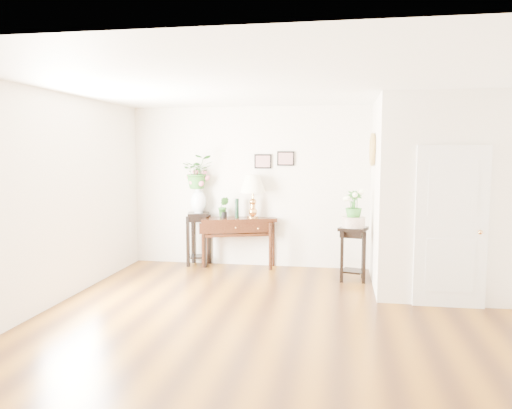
% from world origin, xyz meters
% --- Properties ---
extents(floor, '(6.00, 5.50, 0.02)m').
position_xyz_m(floor, '(0.00, 0.00, 0.00)').
color(floor, brown).
rests_on(floor, ground).
extents(ceiling, '(6.00, 5.50, 0.02)m').
position_xyz_m(ceiling, '(0.00, 0.00, 2.80)').
color(ceiling, white).
rests_on(ceiling, ground).
extents(wall_back, '(6.00, 0.02, 2.80)m').
position_xyz_m(wall_back, '(0.00, 2.75, 1.40)').
color(wall_back, white).
rests_on(wall_back, ground).
extents(wall_front, '(6.00, 0.02, 2.80)m').
position_xyz_m(wall_front, '(0.00, -2.75, 1.40)').
color(wall_front, white).
rests_on(wall_front, ground).
extents(wall_left, '(0.02, 5.50, 2.80)m').
position_xyz_m(wall_left, '(-3.00, 0.00, 1.40)').
color(wall_left, white).
rests_on(wall_left, ground).
extents(partition, '(1.80, 1.95, 2.80)m').
position_xyz_m(partition, '(2.10, 1.77, 1.40)').
color(partition, white).
rests_on(partition, floor).
extents(door, '(0.90, 0.05, 2.10)m').
position_xyz_m(door, '(2.10, 0.78, 1.05)').
color(door, silver).
rests_on(door, floor).
extents(art_print_left, '(0.30, 0.02, 0.25)m').
position_xyz_m(art_print_left, '(-0.65, 2.73, 1.85)').
color(art_print_left, black).
rests_on(art_print_left, wall_back).
extents(art_print_right, '(0.30, 0.02, 0.25)m').
position_xyz_m(art_print_right, '(-0.25, 2.73, 1.90)').
color(art_print_right, black).
rests_on(art_print_right, wall_back).
extents(wall_ornament, '(0.07, 0.51, 0.51)m').
position_xyz_m(wall_ornament, '(1.16, 1.90, 2.05)').
color(wall_ornament, tan).
rests_on(wall_ornament, partition).
extents(console_table, '(1.37, 0.81, 0.87)m').
position_xyz_m(console_table, '(-1.06, 2.57, 0.43)').
color(console_table, black).
rests_on(console_table, floor).
extents(table_lamp, '(0.56, 0.56, 0.76)m').
position_xyz_m(table_lamp, '(-0.80, 2.57, 1.22)').
color(table_lamp, '#C08647').
rests_on(table_lamp, console_table).
extents(green_vase, '(0.07, 0.07, 0.34)m').
position_xyz_m(green_vase, '(-1.08, 2.57, 1.04)').
color(green_vase, black).
rests_on(green_vase, console_table).
extents(potted_plant, '(0.20, 0.16, 0.35)m').
position_xyz_m(potted_plant, '(-1.32, 2.57, 1.04)').
color(potted_plant, '#2C6B23').
rests_on(potted_plant, console_table).
extents(plant_stand_a, '(0.45, 0.45, 0.94)m').
position_xyz_m(plant_stand_a, '(-1.78, 2.57, 0.47)').
color(plant_stand_a, black).
rests_on(plant_stand_a, floor).
extents(porcelain_vase, '(0.28, 0.28, 0.48)m').
position_xyz_m(porcelain_vase, '(-1.78, 2.57, 1.17)').
color(porcelain_vase, silver).
rests_on(porcelain_vase, plant_stand_a).
extents(lily_arrangement, '(0.65, 0.60, 0.60)m').
position_xyz_m(lily_arrangement, '(-1.78, 2.57, 1.64)').
color(lily_arrangement, '#2C6B23').
rests_on(lily_arrangement, porcelain_vase).
extents(plant_stand_b, '(0.49, 0.49, 0.84)m').
position_xyz_m(plant_stand_b, '(0.90, 1.96, 0.42)').
color(plant_stand_b, black).
rests_on(plant_stand_b, floor).
extents(ceramic_bowl, '(0.42, 0.42, 0.16)m').
position_xyz_m(ceramic_bowl, '(0.90, 1.96, 0.92)').
color(ceramic_bowl, '#C2B3A5').
rests_on(ceramic_bowl, plant_stand_b).
extents(narcissus, '(0.28, 0.28, 0.45)m').
position_xyz_m(narcissus, '(0.90, 1.96, 1.19)').
color(narcissus, '#2C6B23').
rests_on(narcissus, ceramic_bowl).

